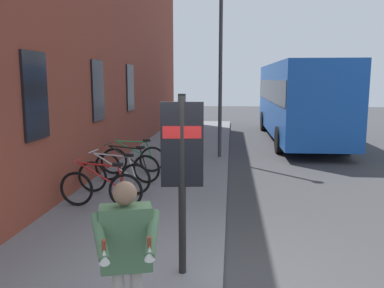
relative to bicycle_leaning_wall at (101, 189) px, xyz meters
name	(u,v)px	position (x,y,z in m)	size (l,w,h in m)	color
ground	(264,178)	(3.34, -3.53, -0.51)	(60.00, 60.00, 0.00)	#38383A
sidewalk_pavement	(175,160)	(5.34, -0.78, -0.45)	(24.00, 3.50, 0.12)	slate
station_facade	(120,34)	(6.34, 1.27, 3.74)	(22.00, 0.65, 8.51)	brown
bicycle_leaning_wall	(101,189)	(0.00, 0.00, 0.00)	(0.48, 1.77, 0.97)	black
bicycle_mid_rack	(114,177)	(1.02, 0.03, 0.00)	(0.48, 1.76, 0.97)	black
bicycle_far_end	(127,167)	(2.08, 0.00, 0.00)	(0.48, 1.76, 0.97)	black
bicycle_end_of_row	(134,159)	(3.07, 0.07, 0.00)	(0.70, 1.69, 0.97)	black
transit_info_sign	(182,156)	(-2.66, -1.98, 1.21)	(0.15, 0.56, 2.40)	black
city_bus	(298,97)	(10.55, -5.53, 1.41)	(10.53, 2.73, 3.35)	#1951B2
pedestrian_by_facade	(183,129)	(4.85, -1.10, 0.64)	(0.27, 0.64, 1.68)	maroon
pedestrian_crossing_street	(177,133)	(3.59, -1.08, 0.67)	(0.62, 0.41, 1.73)	brown
tourist_with_hotdogs	(126,249)	(-4.28, -1.65, 0.64)	(0.66, 0.66, 1.66)	#B2A599
street_lamp	(221,59)	(5.66, -2.23, 2.82)	(0.28, 0.28, 5.45)	#333338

